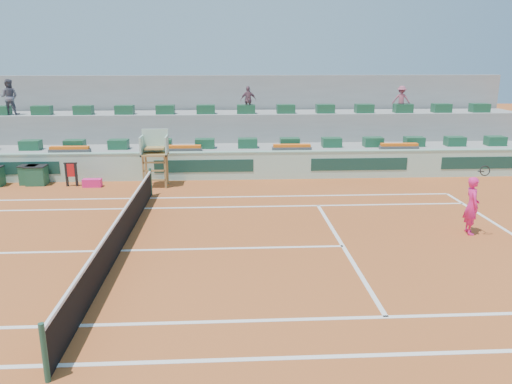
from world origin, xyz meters
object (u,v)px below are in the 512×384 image
umpire_chair (155,150)px  tennis_player (472,205)px  drink_cooler_a (37,175)px  player_bag (92,183)px

umpire_chair → tennis_player: umpire_chair is taller
umpire_chair → drink_cooler_a: (-5.16, 0.42, -1.12)m
player_bag → drink_cooler_a: (-2.46, 0.51, 0.25)m
umpire_chair → tennis_player: 12.49m
drink_cooler_a → tennis_player: bearing=-24.1°
player_bag → tennis_player: bearing=-26.2°
umpire_chair → drink_cooler_a: 5.30m
player_bag → tennis_player: size_ratio=0.34×
umpire_chair → drink_cooler_a: size_ratio=2.86×
umpire_chair → tennis_player: size_ratio=1.05×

